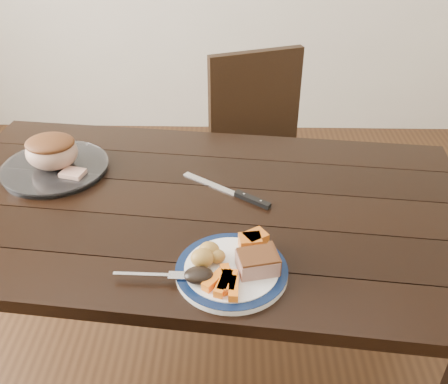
{
  "coord_description": "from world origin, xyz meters",
  "views": [
    {
      "loc": [
        0.11,
        -1.2,
        1.6
      ],
      "look_at": [
        0.08,
        -0.02,
        0.8
      ],
      "focal_mm": 40.0,
      "sensor_mm": 36.0,
      "label": 1
    }
  ],
  "objects_px": {
    "roast_joint": "(52,152)",
    "carving_knife": "(241,195)",
    "dinner_plate": "(232,271)",
    "fork": "(156,275)",
    "pork_slice": "(257,263)",
    "dining_table": "(198,227)",
    "chair_far": "(263,149)",
    "serving_platter": "(56,169)"
  },
  "relations": [
    {
      "from": "serving_platter",
      "to": "fork",
      "type": "bearing_deg",
      "value": -51.56
    },
    {
      "from": "dinner_plate",
      "to": "fork",
      "type": "bearing_deg",
      "value": -170.22
    },
    {
      "from": "chair_far",
      "to": "serving_platter",
      "type": "xyz_separation_m",
      "value": [
        -0.71,
        -0.57,
        0.23
      ]
    },
    {
      "from": "pork_slice",
      "to": "carving_knife",
      "type": "xyz_separation_m",
      "value": [
        -0.03,
        0.34,
        -0.04
      ]
    },
    {
      "from": "serving_platter",
      "to": "roast_joint",
      "type": "relative_size",
      "value": 2.01
    },
    {
      "from": "dinner_plate",
      "to": "carving_knife",
      "type": "relative_size",
      "value": 1.01
    },
    {
      "from": "chair_far",
      "to": "carving_knife",
      "type": "xyz_separation_m",
      "value": [
        -0.1,
        -0.7,
        0.23
      ]
    },
    {
      "from": "chair_far",
      "to": "fork",
      "type": "distance_m",
      "value": 1.14
    },
    {
      "from": "pork_slice",
      "to": "roast_joint",
      "type": "relative_size",
      "value": 0.57
    },
    {
      "from": "dinner_plate",
      "to": "roast_joint",
      "type": "distance_m",
      "value": 0.74
    },
    {
      "from": "pork_slice",
      "to": "carving_knife",
      "type": "bearing_deg",
      "value": 95.92
    },
    {
      "from": "serving_platter",
      "to": "carving_knife",
      "type": "relative_size",
      "value": 1.21
    },
    {
      "from": "chair_far",
      "to": "serving_platter",
      "type": "relative_size",
      "value": 2.81
    },
    {
      "from": "dining_table",
      "to": "fork",
      "type": "distance_m",
      "value": 0.36
    },
    {
      "from": "chair_far",
      "to": "pork_slice",
      "type": "relative_size",
      "value": 9.97
    },
    {
      "from": "fork",
      "to": "carving_knife",
      "type": "distance_m",
      "value": 0.42
    },
    {
      "from": "chair_far",
      "to": "roast_joint",
      "type": "bearing_deg",
      "value": 18.71
    },
    {
      "from": "serving_platter",
      "to": "dinner_plate",
      "type": "bearing_deg",
      "value": -39.05
    },
    {
      "from": "roast_joint",
      "to": "carving_knife",
      "type": "bearing_deg",
      "value": -12.68
    },
    {
      "from": "dining_table",
      "to": "dinner_plate",
      "type": "bearing_deg",
      "value": -70.9
    },
    {
      "from": "dining_table",
      "to": "carving_knife",
      "type": "distance_m",
      "value": 0.17
    },
    {
      "from": "serving_platter",
      "to": "fork",
      "type": "xyz_separation_m",
      "value": [
        0.4,
        -0.5,
        0.01
      ]
    },
    {
      "from": "pork_slice",
      "to": "roast_joint",
      "type": "height_order",
      "value": "roast_joint"
    },
    {
      "from": "dining_table",
      "to": "chair_far",
      "type": "height_order",
      "value": "chair_far"
    },
    {
      "from": "dining_table",
      "to": "roast_joint",
      "type": "xyz_separation_m",
      "value": [
        -0.47,
        0.16,
        0.16
      ]
    },
    {
      "from": "serving_platter",
      "to": "pork_slice",
      "type": "bearing_deg",
      "value": -36.55
    },
    {
      "from": "chair_far",
      "to": "carving_knife",
      "type": "distance_m",
      "value": 0.75
    },
    {
      "from": "dinner_plate",
      "to": "serving_platter",
      "type": "relative_size",
      "value": 0.83
    },
    {
      "from": "dining_table",
      "to": "roast_joint",
      "type": "bearing_deg",
      "value": 160.79
    },
    {
      "from": "dining_table",
      "to": "carving_knife",
      "type": "relative_size",
      "value": 6.19
    },
    {
      "from": "chair_far",
      "to": "pork_slice",
      "type": "xyz_separation_m",
      "value": [
        -0.07,
        -1.04,
        0.27
      ]
    },
    {
      "from": "pork_slice",
      "to": "dining_table",
      "type": "bearing_deg",
      "value": 118.31
    },
    {
      "from": "roast_joint",
      "to": "carving_knife",
      "type": "relative_size",
      "value": 0.6
    },
    {
      "from": "dinner_plate",
      "to": "pork_slice",
      "type": "distance_m",
      "value": 0.07
    },
    {
      "from": "chair_far",
      "to": "dinner_plate",
      "type": "relative_size",
      "value": 3.38
    },
    {
      "from": "pork_slice",
      "to": "carving_knife",
      "type": "distance_m",
      "value": 0.34
    },
    {
      "from": "dining_table",
      "to": "serving_platter",
      "type": "height_order",
      "value": "serving_platter"
    },
    {
      "from": "dining_table",
      "to": "roast_joint",
      "type": "distance_m",
      "value": 0.52
    },
    {
      "from": "dining_table",
      "to": "chair_far",
      "type": "relative_size",
      "value": 1.81
    },
    {
      "from": "dining_table",
      "to": "carving_knife",
      "type": "height_order",
      "value": "carving_knife"
    },
    {
      "from": "fork",
      "to": "roast_joint",
      "type": "relative_size",
      "value": 1.08
    },
    {
      "from": "dinner_plate",
      "to": "serving_platter",
      "type": "distance_m",
      "value": 0.74
    }
  ]
}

